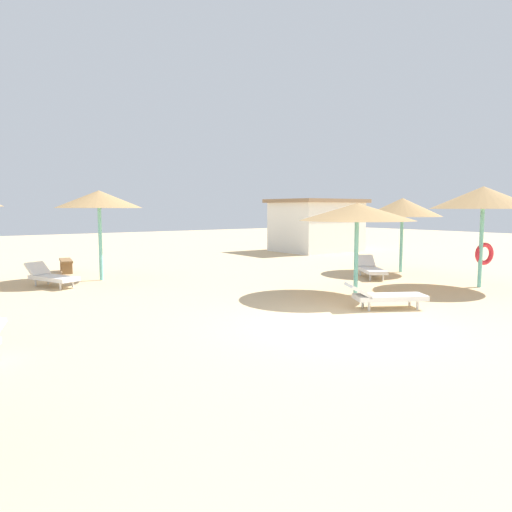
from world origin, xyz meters
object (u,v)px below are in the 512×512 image
at_px(lounger_4, 51,276).
at_px(bench_0, 66,263).
at_px(parasol_2, 357,212).
at_px(lounger_1, 370,268).
at_px(parasol_1, 402,207).
at_px(beach_cabana, 316,225).
at_px(parasol_6, 483,198).
at_px(lounger_2, 384,296).
at_px(parasol_4, 99,200).

distance_m(lounger_4, bench_0, 3.41).
distance_m(parasol_2, lounger_1, 4.10).
relative_size(parasol_1, beach_cabana, 0.61).
bearing_deg(bench_0, lounger_1, -42.78).
distance_m(parasol_2, beach_cabana, 13.87).
bearing_deg(bench_0, parasol_6, -49.54).
bearing_deg(parasol_1, lounger_2, -145.89).
distance_m(parasol_1, parasol_2, 5.53).
xyz_separation_m(parasol_4, lounger_2, (4.04, -8.60, -2.40)).
xyz_separation_m(lounger_1, lounger_2, (-3.80, -3.69, -0.01)).
height_order(parasol_6, lounger_1, parasol_6).
relative_size(parasol_4, beach_cabana, 0.64).
xyz_separation_m(lounger_2, bench_0, (-4.48, 11.36, 0.04)).
bearing_deg(lounger_1, parasol_6, -71.66).
xyz_separation_m(parasol_2, bench_0, (-5.32, 9.67, -1.97)).
relative_size(lounger_1, bench_0, 1.25).
xyz_separation_m(parasol_1, lounger_2, (-5.87, -3.97, -2.14)).
xyz_separation_m(lounger_4, beach_cabana, (15.21, 4.32, 1.17)).
distance_m(parasol_1, parasol_4, 10.94).
height_order(parasol_1, lounger_1, parasol_1).
height_order(parasol_2, parasol_4, parasol_4).
bearing_deg(bench_0, lounger_4, -111.55).
relative_size(parasol_4, bench_0, 1.95).
height_order(lounger_2, bench_0, lounger_2).
bearing_deg(lounger_1, parasol_4, 147.95).
height_order(lounger_4, bench_0, lounger_4).
distance_m(parasol_6, bench_0, 14.67).
bearing_deg(beach_cabana, bench_0, -175.29).
height_order(parasol_2, parasol_6, parasol_6).
xyz_separation_m(parasol_4, beach_cabana, (13.52, 3.90, -1.22)).
height_order(lounger_1, beach_cabana, beach_cabana).
bearing_deg(parasol_4, parasol_6, -42.69).
xyz_separation_m(parasol_1, parasol_4, (-9.91, 4.63, 0.26)).
bearing_deg(lounger_4, lounger_1, -25.24).
bearing_deg(bench_0, parasol_1, -35.51).
relative_size(lounger_2, beach_cabana, 0.42).
xyz_separation_m(parasol_2, parasol_6, (4.07, -1.34, 0.40)).
bearing_deg(lounger_1, lounger_2, -135.88).
xyz_separation_m(lounger_1, beach_cabana, (5.67, 8.82, 1.17)).
distance_m(parasol_2, parasol_6, 4.31).
bearing_deg(lounger_2, parasol_1, 34.11).
relative_size(parasol_2, lounger_2, 1.61).
bearing_deg(parasol_4, lounger_4, -166.20).
distance_m(parasol_1, beach_cabana, 9.31).
xyz_separation_m(parasol_6, lounger_4, (-10.65, 7.85, -2.40)).
bearing_deg(parasol_1, parasol_6, -104.69).
height_order(lounger_2, lounger_4, lounger_4).
height_order(parasol_2, lounger_1, parasol_2).
bearing_deg(lounger_4, beach_cabana, 15.86).
xyz_separation_m(parasol_1, bench_0, (-10.35, 7.38, -2.11)).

